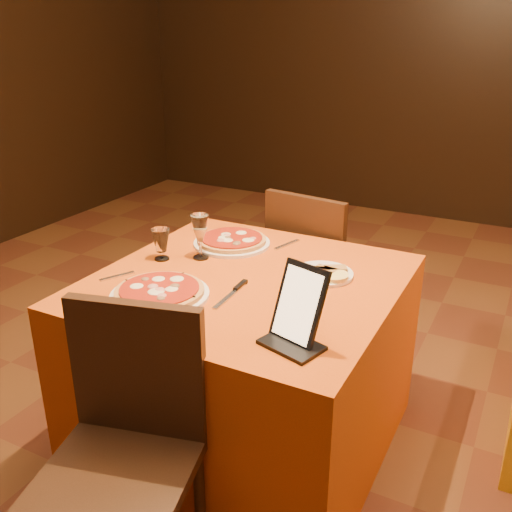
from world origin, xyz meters
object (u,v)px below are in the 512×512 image
at_px(water_glass, 161,244).
at_px(wine_glass, 200,236).
at_px(pizza_far, 232,242).
at_px(tablet, 299,304).
at_px(chair_main_near, 116,476).
at_px(chair_main_far, 322,273).
at_px(pizza_near, 160,293).
at_px(main_table, 247,364).

bearing_deg(water_glass, wine_glass, 31.89).
relative_size(pizza_far, tablet, 1.36).
relative_size(chair_main_near, wine_glass, 4.79).
height_order(chair_main_far, water_glass, chair_main_far).
bearing_deg(pizza_near, wine_glass, 99.94).
relative_size(main_table, pizza_far, 3.31).
bearing_deg(pizza_far, tablet, -46.33).
bearing_deg(pizza_far, wine_glass, -100.84).
bearing_deg(water_glass, pizza_far, 58.11).
bearing_deg(chair_main_near, main_table, 75.84).
xyz_separation_m(chair_main_near, water_glass, (-0.40, 0.80, 0.36)).
height_order(chair_main_near, wine_glass, wine_glass).
distance_m(chair_main_near, water_glass, 0.96).
bearing_deg(pizza_far, water_glass, -121.89).
height_order(water_glass, tablet, tablet).
height_order(chair_main_far, wine_glass, wine_glass).
distance_m(pizza_near, tablet, 0.56).
height_order(main_table, chair_main_far, chair_main_far).
distance_m(wine_glass, water_glass, 0.16).
distance_m(main_table, pizza_far, 0.54).
bearing_deg(tablet, pizza_near, -168.05).
distance_m(main_table, tablet, 0.68).
distance_m(pizza_far, water_glass, 0.33).
distance_m(chair_main_far, pizza_far, 0.65).
height_order(main_table, wine_glass, wine_glass).
bearing_deg(wine_glass, chair_main_near, -73.27).
bearing_deg(pizza_far, main_table, -51.50).
bearing_deg(tablet, pizza_far, 150.20).
distance_m(pizza_far, tablet, 0.84).
bearing_deg(tablet, water_glass, 172.75).
bearing_deg(tablet, chair_main_near, -110.26).
bearing_deg(chair_main_near, water_glass, 102.44).
relative_size(pizza_near, tablet, 1.43).
relative_size(chair_main_near, pizza_far, 2.74).
relative_size(water_glass, tablet, 0.53).
height_order(chair_main_near, chair_main_far, same).
relative_size(main_table, chair_main_near, 1.21).
relative_size(main_table, pizza_near, 3.15).
xyz_separation_m(chair_main_near, chair_main_far, (0.00, 1.59, 0.00)).
bearing_deg(chair_main_far, wine_glass, 77.50).
height_order(chair_main_near, pizza_far, chair_main_near).
xyz_separation_m(main_table, chair_main_far, (0.00, 0.81, 0.08)).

